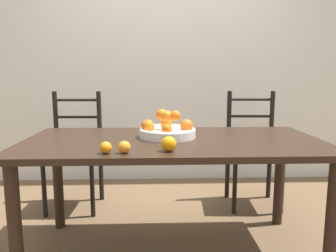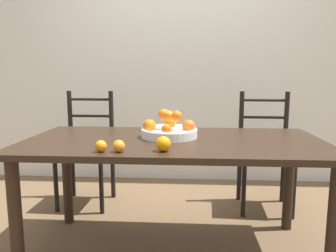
{
  "view_description": "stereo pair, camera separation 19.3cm",
  "coord_description": "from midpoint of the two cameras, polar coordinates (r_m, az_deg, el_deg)",
  "views": [
    {
      "loc": [
        -0.1,
        -1.95,
        1.12
      ],
      "look_at": [
        -0.03,
        -0.04,
        0.82
      ],
      "focal_mm": 35.0,
      "sensor_mm": 36.0,
      "label": 1
    },
    {
      "loc": [
        0.09,
        -1.95,
        1.12
      ],
      "look_at": [
        -0.03,
        -0.04,
        0.82
      ],
      "focal_mm": 35.0,
      "sensor_mm": 36.0,
      "label": 2
    }
  ],
  "objects": [
    {
      "name": "fruit_bowl",
      "position": [
        2.04,
        2.89,
        -0.69
      ],
      "size": [
        0.35,
        0.35,
        0.18
      ],
      "color": "white",
      "rests_on": "dining_table"
    },
    {
      "name": "orange_loose_0",
      "position": [
        1.66,
        -5.27,
        -3.54
      ],
      "size": [
        0.06,
        0.06,
        0.06
      ],
      "color": "orange",
      "rests_on": "dining_table"
    },
    {
      "name": "wall_back",
      "position": [
        3.46,
        3.81,
        11.91
      ],
      "size": [
        8.0,
        0.06,
        2.6
      ],
      "color": "silver",
      "rests_on": "ground_plane"
    },
    {
      "name": "chair_left",
      "position": [
        2.91,
        -12.15,
        -4.34
      ],
      "size": [
        0.43,
        0.41,
        0.98
      ],
      "rotation": [
        0.0,
        0.0,
        -0.03
      ],
      "color": "black",
      "rests_on": "ground_plane"
    },
    {
      "name": "orange_loose_1",
      "position": [
        1.67,
        2.51,
        -3.16
      ],
      "size": [
        0.08,
        0.08,
        0.08
      ],
      "color": "orange",
      "rests_on": "dining_table"
    },
    {
      "name": "orange_loose_2",
      "position": [
        1.67,
        -8.4,
        -3.52
      ],
      "size": [
        0.06,
        0.06,
        0.06
      ],
      "color": "orange",
      "rests_on": "dining_table"
    },
    {
      "name": "chair_right",
      "position": [
        2.89,
        18.38,
        -4.66
      ],
      "size": [
        0.44,
        0.42,
        0.98
      ],
      "rotation": [
        0.0,
        0.0,
        -0.05
      ],
      "color": "black",
      "rests_on": "ground_plane"
    },
    {
      "name": "ground_plane",
      "position": [
        2.25,
        3.53,
        -20.99
      ],
      "size": [
        12.0,
        12.0,
        0.0
      ],
      "primitive_type": "plane",
      "color": "brown"
    },
    {
      "name": "dining_table",
      "position": [
        2.0,
        3.71,
        -4.84
      ],
      "size": [
        1.79,
        0.9,
        0.73
      ],
      "color": "black",
      "rests_on": "ground_plane"
    }
  ]
}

